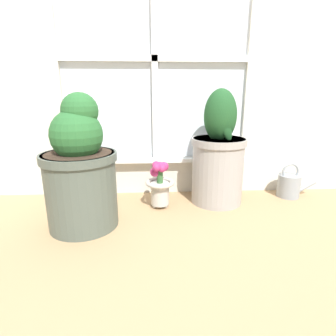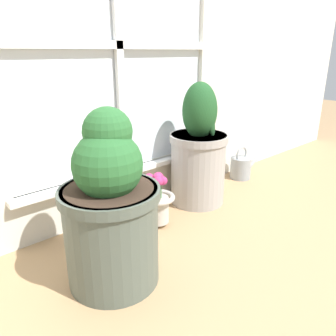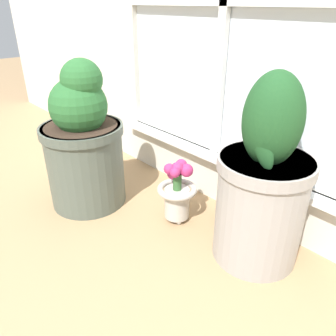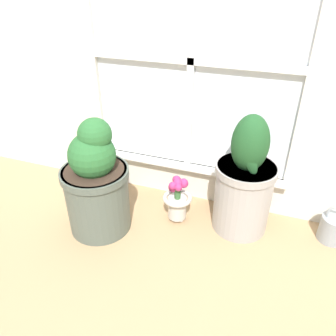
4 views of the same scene
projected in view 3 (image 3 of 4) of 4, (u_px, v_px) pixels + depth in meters
ground_plane at (107, 253)px, 1.20m from camera, size 10.00×10.00×0.00m
potted_plant_left at (84, 144)px, 1.39m from camera, size 0.35×0.35×0.63m
potted_plant_right at (262, 188)px, 1.07m from camera, size 0.31×0.31×0.65m
flower_vase at (177, 191)px, 1.32m from camera, size 0.16×0.16×0.27m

